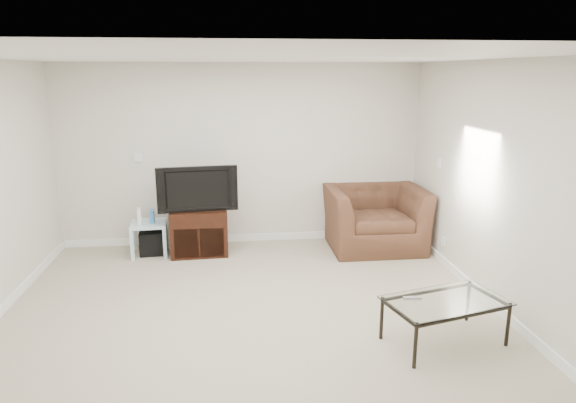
{
  "coord_description": "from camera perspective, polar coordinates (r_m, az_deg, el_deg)",
  "views": [
    {
      "loc": [
        -0.16,
        -4.59,
        2.37
      ],
      "look_at": [
        0.5,
        1.2,
        0.9
      ],
      "focal_mm": 32.0,
      "sensor_mm": 36.0,
      "label": 1
    }
  ],
  "objects": [
    {
      "name": "floor",
      "position": [
        5.17,
        -4.1,
        -13.19
      ],
      "size": [
        5.0,
        5.0,
        0.0
      ],
      "primitive_type": "plane",
      "color": "tan",
      "rests_on": "ground"
    },
    {
      "name": "ceiling",
      "position": [
        4.59,
        -4.67,
        15.73
      ],
      "size": [
        5.0,
        5.0,
        0.0
      ],
      "primitive_type": "plane",
      "color": "white",
      "rests_on": "ground"
    },
    {
      "name": "wall_back",
      "position": [
        7.18,
        -5.18,
        5.13
      ],
      "size": [
        5.0,
        0.02,
        2.5
      ],
      "primitive_type": "cube",
      "color": "silver",
      "rests_on": "ground"
    },
    {
      "name": "wall_right",
      "position": [
        5.42,
        23.06,
        1.09
      ],
      "size": [
        0.02,
        5.0,
        2.5
      ],
      "primitive_type": "cube",
      "color": "silver",
      "rests_on": "ground"
    },
    {
      "name": "plate_back",
      "position": [
        7.27,
        -16.31,
        4.74
      ],
      "size": [
        0.12,
        0.02,
        0.12
      ],
      "primitive_type": "cube",
      "color": "white",
      "rests_on": "wall_back"
    },
    {
      "name": "plate_right_switch",
      "position": [
        6.82,
        16.47,
        4.14
      ],
      "size": [
        0.02,
        0.09,
        0.13
      ],
      "primitive_type": "cube",
      "color": "white",
      "rests_on": "wall_right"
    },
    {
      "name": "plate_right_outlet",
      "position": [
        6.78,
        16.88,
        -4.24
      ],
      "size": [
        0.02,
        0.08,
        0.12
      ],
      "primitive_type": "cube",
      "color": "white",
      "rests_on": "wall_right"
    },
    {
      "name": "tv_stand",
      "position": [
        6.96,
        -9.85,
        -3.26
      ],
      "size": [
        0.76,
        0.55,
        0.62
      ],
      "primitive_type": null,
      "rotation": [
        0.0,
        0.0,
        0.05
      ],
      "color": "black",
      "rests_on": "floor"
    },
    {
      "name": "dvd_player",
      "position": [
        6.87,
        -9.93,
        -1.73
      ],
      "size": [
        0.46,
        0.33,
        0.06
      ],
      "primitive_type": "cube",
      "rotation": [
        0.0,
        0.0,
        0.05
      ],
      "color": "black",
      "rests_on": "tv_stand"
    },
    {
      "name": "television",
      "position": [
        6.78,
        -10.07,
        1.55
      ],
      "size": [
        0.97,
        0.29,
        0.59
      ],
      "primitive_type": "imported",
      "rotation": [
        0.0,
        0.0,
        0.1
      ],
      "color": "black",
      "rests_on": "tv_stand"
    },
    {
      "name": "side_table",
      "position": [
        7.1,
        -15.13,
        -3.97
      ],
      "size": [
        0.49,
        0.49,
        0.44
      ],
      "primitive_type": null,
      "rotation": [
        0.0,
        0.0,
        0.08
      ],
      "color": "#A9C5CD",
      "rests_on": "floor"
    },
    {
      "name": "subwoofer",
      "position": [
        7.14,
        -14.87,
        -4.4
      ],
      "size": [
        0.33,
        0.33,
        0.31
      ],
      "primitive_type": "cube",
      "rotation": [
        0.0,
        0.0,
        0.07
      ],
      "color": "black",
      "rests_on": "floor"
    },
    {
      "name": "game_console",
      "position": [
        7.0,
        -16.2,
        -1.56
      ],
      "size": [
        0.07,
        0.15,
        0.2
      ],
      "primitive_type": "cube",
      "rotation": [
        0.0,
        0.0,
        0.16
      ],
      "color": "white",
      "rests_on": "side_table"
    },
    {
      "name": "game_case",
      "position": [
        6.99,
        -14.85,
        -1.61
      ],
      "size": [
        0.05,
        0.13,
        0.17
      ],
      "primitive_type": "cube",
      "rotation": [
        0.0,
        0.0,
        0.0
      ],
      "color": "#337FCC",
      "rests_on": "side_table"
    },
    {
      "name": "recliner",
      "position": [
        7.15,
        9.6,
        -0.62
      ],
      "size": [
        1.3,
        0.85,
        1.14
      ],
      "primitive_type": "imported",
      "rotation": [
        0.0,
        0.0,
        0.0
      ],
      "color": "#4D381D",
      "rests_on": "floor"
    },
    {
      "name": "coffee_table",
      "position": [
        4.92,
        16.95,
        -12.61
      ],
      "size": [
        1.16,
        0.84,
        0.41
      ],
      "primitive_type": null,
      "rotation": [
        0.0,
        0.0,
        0.26
      ],
      "color": "black",
      "rests_on": "floor"
    },
    {
      "name": "remote",
      "position": [
        4.78,
        13.65,
        -10.36
      ],
      "size": [
        0.17,
        0.05,
        0.02
      ],
      "primitive_type": "cube",
      "rotation": [
        0.0,
        0.0,
        -0.04
      ],
      "color": "#B2B2B7",
      "rests_on": "coffee_table"
    }
  ]
}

